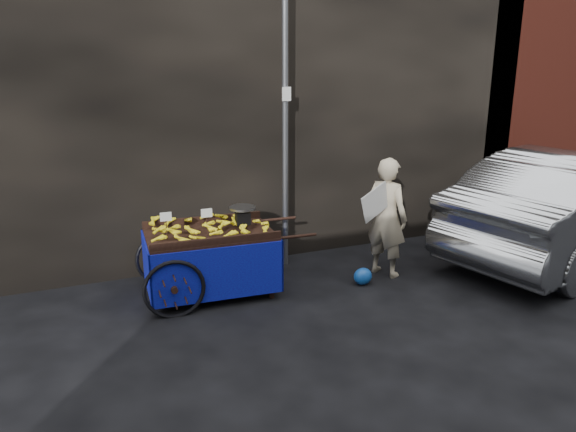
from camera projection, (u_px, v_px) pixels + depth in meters
name	position (u px, v px, depth m)	size (l,w,h in m)	color
ground	(303.00, 303.00, 6.82)	(80.00, 80.00, 0.00)	black
building_wall	(259.00, 81.00, 8.56)	(13.50, 2.00, 5.00)	black
street_pole	(285.00, 124.00, 7.52)	(0.12, 0.10, 4.00)	slate
banana_cart	(206.00, 240.00, 6.89)	(2.19, 1.15, 1.16)	black
vendor	(387.00, 217.00, 7.48)	(0.86, 0.70, 1.62)	#BEAE8D
plastic_bag	(363.00, 276.00, 7.33)	(0.25, 0.20, 0.23)	#1852B4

